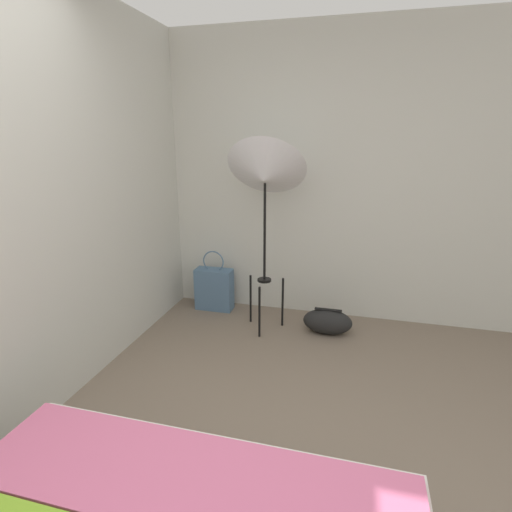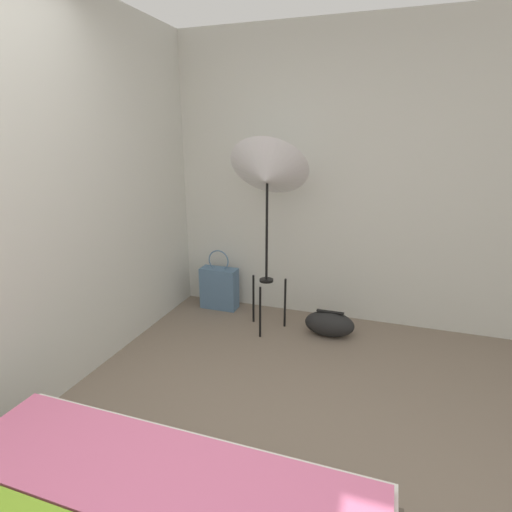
# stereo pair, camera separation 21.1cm
# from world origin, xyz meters

# --- Properties ---
(wall_back) EXTENTS (8.00, 0.05, 2.60)m
(wall_back) POSITION_xyz_m (0.00, 2.59, 1.30)
(wall_back) COLOR beige
(wall_back) RESTS_ON ground_plane
(wall_side_left) EXTENTS (0.05, 8.00, 2.60)m
(wall_side_left) POSITION_xyz_m (-1.36, 1.00, 1.30)
(wall_side_left) COLOR beige
(wall_side_left) RESTS_ON ground_plane
(photo_umbrella) EXTENTS (0.66, 0.57, 1.67)m
(photo_umbrella) POSITION_xyz_m (-0.33, 2.11, 1.36)
(photo_umbrella) COLOR black
(photo_umbrella) RESTS_ON ground_plane
(tote_bag) EXTENTS (0.37, 0.16, 0.60)m
(tote_bag) POSITION_xyz_m (-0.91, 2.39, 0.21)
(tote_bag) COLOR slate
(tote_bag) RESTS_ON ground_plane
(duffel_bag) EXTENTS (0.43, 0.22, 0.23)m
(duffel_bag) POSITION_xyz_m (0.23, 2.15, 0.11)
(duffel_bag) COLOR black
(duffel_bag) RESTS_ON ground_plane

